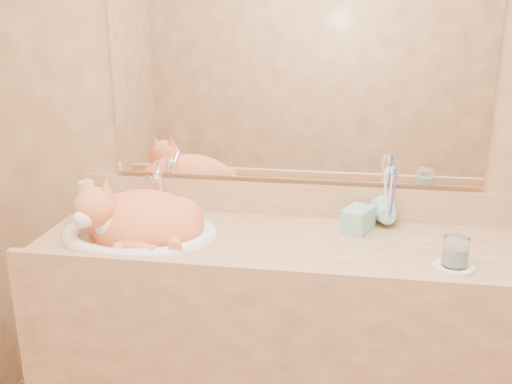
% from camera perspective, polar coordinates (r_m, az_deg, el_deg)
% --- Properties ---
extents(wall_back, '(2.40, 0.02, 2.50)m').
position_cam_1_polar(wall_back, '(2.00, 3.84, 8.64)').
color(wall_back, '#906441').
rests_on(wall_back, ground).
extents(vanity_counter, '(1.60, 0.55, 0.85)m').
position_cam_1_polar(vanity_counter, '(2.05, 2.56, -16.08)').
color(vanity_counter, '#946442').
rests_on(vanity_counter, floor).
extents(mirror, '(1.30, 0.02, 0.80)m').
position_cam_1_polar(mirror, '(1.98, 3.89, 12.60)').
color(mirror, white).
rests_on(mirror, wall_back).
extents(sink_basin, '(0.57, 0.50, 0.16)m').
position_cam_1_polar(sink_basin, '(1.91, -11.63, -2.07)').
color(sink_basin, white).
rests_on(sink_basin, vanity_counter).
extents(faucet, '(0.06, 0.13, 0.18)m').
position_cam_1_polar(faucet, '(2.08, -9.77, 0.04)').
color(faucet, white).
rests_on(faucet, vanity_counter).
extents(cat, '(0.44, 0.37, 0.22)m').
position_cam_1_polar(cat, '(1.91, -11.77, -2.52)').
color(cat, '#DC6032').
rests_on(cat, sink_basin).
extents(soap_dispenser, '(0.11, 0.11, 0.18)m').
position_cam_1_polar(soap_dispenser, '(1.89, 9.51, -1.83)').
color(soap_dispenser, '#7DC8AF').
rests_on(soap_dispenser, vanity_counter).
extents(toothbrush_cup, '(0.11, 0.11, 0.09)m').
position_cam_1_polar(toothbrush_cup, '(1.98, 13.06, -2.53)').
color(toothbrush_cup, '#7DC8AF').
rests_on(toothbrush_cup, vanity_counter).
extents(toothbrushes, '(0.04, 0.04, 0.23)m').
position_cam_1_polar(toothbrushes, '(1.95, 13.24, -0.12)').
color(toothbrushes, white).
rests_on(toothbrushes, toothbrush_cup).
extents(saucer, '(0.12, 0.12, 0.01)m').
position_cam_1_polar(saucer, '(1.76, 19.17, -7.09)').
color(saucer, white).
rests_on(saucer, vanity_counter).
extents(water_glass, '(0.07, 0.07, 0.09)m').
position_cam_1_polar(water_glass, '(1.74, 19.32, -5.62)').
color(water_glass, white).
rests_on(water_glass, saucer).
extents(lotion_bottle, '(0.06, 0.06, 0.13)m').
position_cam_1_polar(lotion_bottle, '(2.14, -16.53, -0.71)').
color(lotion_bottle, white).
rests_on(lotion_bottle, vanity_counter).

